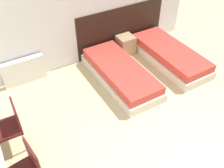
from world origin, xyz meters
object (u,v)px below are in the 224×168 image
at_px(bed_near_window, 120,74).
at_px(nightstand, 126,45).
at_px(bed_near_door, 170,55).
at_px(chair_near_laptop, 10,125).

distance_m(bed_near_window, nightstand, 1.07).
height_order(bed_near_window, nightstand, nightstand).
distance_m(bed_near_door, chair_near_laptop, 3.69).
xyz_separation_m(bed_near_window, bed_near_door, (1.33, 0.00, 0.00)).
bearing_deg(bed_near_window, nightstand, 51.36).
xyz_separation_m(bed_near_door, nightstand, (-0.66, 0.83, 0.05)).
height_order(bed_near_door, chair_near_laptop, chair_near_laptop).
height_order(bed_near_window, chair_near_laptop, chair_near_laptop).
distance_m(nightstand, chair_near_laptop, 3.29).
xyz_separation_m(nightstand, chair_near_laptop, (-2.98, -1.38, 0.27)).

